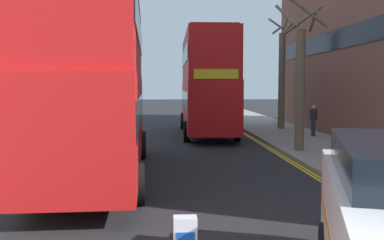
{
  "coord_description": "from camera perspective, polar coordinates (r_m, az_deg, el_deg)",
  "views": [
    {
      "loc": [
        -0.21,
        -1.53,
        2.76
      ],
      "look_at": [
        0.5,
        11.0,
        1.8
      ],
      "focal_mm": 41.73,
      "sensor_mm": 36.0,
      "label": 1
    }
  ],
  "objects": [
    {
      "name": "kerb_line_inner",
      "position": [
        16.39,
        12.61,
        -5.41
      ],
      "size": [
        0.1,
        56.0,
        0.01
      ],
      "primitive_type": "cube",
      "color": "yellow",
      "rests_on": "ground"
    },
    {
      "name": "street_tree_far",
      "position": [
        18.56,
        13.64,
        4.97
      ],
      "size": [
        1.98,
        1.97,
        6.0
      ],
      "color": "#6B6047",
      "rests_on": "sidewalk_right"
    },
    {
      "name": "double_decker_bus_away",
      "position": [
        13.71,
        -11.92,
        5.4
      ],
      "size": [
        3.13,
        10.9,
        5.64
      ],
      "color": "red",
      "rests_on": "ground"
    },
    {
      "name": "kerb_line_outer",
      "position": [
        16.44,
        13.15,
        -5.39
      ],
      "size": [
        0.1,
        56.0,
        0.01
      ],
      "primitive_type": "cube",
      "color": "yellow",
      "rests_on": "ground"
    },
    {
      "name": "pedestrian_far",
      "position": [
        24.12,
        15.26,
        0.0
      ],
      "size": [
        0.34,
        0.22,
        1.62
      ],
      "color": "#2D2D38",
      "rests_on": "sidewalk_right"
    },
    {
      "name": "double_decker_bus_oncoming",
      "position": [
        25.31,
        1.88,
        4.98
      ],
      "size": [
        2.89,
        10.83,
        5.64
      ],
      "color": "red",
      "rests_on": "ground"
    },
    {
      "name": "sidewalk_left",
      "position": [
        18.82,
        -22.8,
        -4.19
      ],
      "size": [
        4.0,
        80.0,
        0.14
      ],
      "primitive_type": "cube",
      "color": "gray",
      "rests_on": "ground"
    },
    {
      "name": "street_tree_mid",
      "position": [
        27.9,
        11.39,
        5.23
      ],
      "size": [
        1.51,
        1.51,
        6.71
      ],
      "color": "#6B6047",
      "rests_on": "sidewalk_right"
    },
    {
      "name": "sidewalk_right",
      "position": [
        18.97,
        17.55,
        -3.98
      ],
      "size": [
        4.0,
        80.0,
        0.14
      ],
      "primitive_type": "cube",
      "color": "gray",
      "rests_on": "ground"
    }
  ]
}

